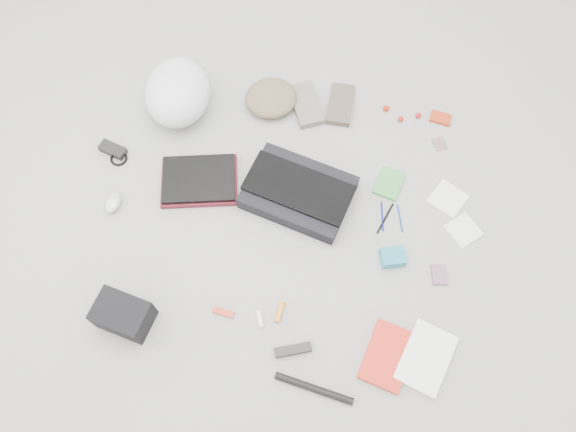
# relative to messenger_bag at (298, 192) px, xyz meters

# --- Properties ---
(ground_plane) EXTENTS (4.00, 4.00, 0.00)m
(ground_plane) POSITION_rel_messenger_bag_xyz_m (-0.03, -0.12, -0.03)
(ground_plane) COLOR gray
(messenger_bag) EXTENTS (0.49, 0.41, 0.07)m
(messenger_bag) POSITION_rel_messenger_bag_xyz_m (0.00, 0.00, 0.00)
(messenger_bag) COLOR black
(messenger_bag) RESTS_ON ground_plane
(bag_flap) EXTENTS (0.46, 0.32, 0.01)m
(bag_flap) POSITION_rel_messenger_bag_xyz_m (0.00, -0.00, 0.04)
(bag_flap) COLOR black
(bag_flap) RESTS_ON messenger_bag
(laptop_sleeve) EXTENTS (0.34, 0.28, 0.02)m
(laptop_sleeve) POSITION_rel_messenger_bag_xyz_m (-0.41, 0.02, -0.02)
(laptop_sleeve) COLOR #5A1621
(laptop_sleeve) RESTS_ON ground_plane
(laptop) EXTENTS (0.32, 0.26, 0.02)m
(laptop) POSITION_rel_messenger_bag_xyz_m (-0.41, 0.02, -0.00)
(laptop) COLOR black
(laptop) RESTS_ON laptop_sleeve
(bike_helmet) EXTENTS (0.29, 0.36, 0.21)m
(bike_helmet) POSITION_rel_messenger_bag_xyz_m (-0.55, 0.39, 0.07)
(bike_helmet) COLOR silver
(bike_helmet) RESTS_ON ground_plane
(beanie) EXTENTS (0.29, 0.28, 0.08)m
(beanie) POSITION_rel_messenger_bag_xyz_m (-0.16, 0.45, 0.01)
(beanie) COLOR brown
(beanie) RESTS_ON ground_plane
(mitten_left) EXTENTS (0.18, 0.25, 0.03)m
(mitten_left) POSITION_rel_messenger_bag_xyz_m (-0.01, 0.45, -0.02)
(mitten_left) COLOR slate
(mitten_left) RESTS_ON ground_plane
(mitten_right) EXTENTS (0.12, 0.21, 0.03)m
(mitten_right) POSITION_rel_messenger_bag_xyz_m (0.15, 0.46, -0.02)
(mitten_right) COLOR brown
(mitten_right) RESTS_ON ground_plane
(power_brick) EXTENTS (0.12, 0.09, 0.03)m
(power_brick) POSITION_rel_messenger_bag_xyz_m (-0.80, 0.14, -0.02)
(power_brick) COLOR black
(power_brick) RESTS_ON ground_plane
(cable_coil) EXTENTS (0.08, 0.08, 0.01)m
(cable_coil) POSITION_rel_messenger_bag_xyz_m (-0.77, 0.10, -0.03)
(cable_coil) COLOR black
(cable_coil) RESTS_ON ground_plane
(mouse) EXTENTS (0.07, 0.10, 0.04)m
(mouse) POSITION_rel_messenger_bag_xyz_m (-0.74, -0.11, -0.02)
(mouse) COLOR #B0AFB4
(mouse) RESTS_ON ground_plane
(camera_bag) EXTENTS (0.22, 0.18, 0.12)m
(camera_bag) POSITION_rel_messenger_bag_xyz_m (-0.58, -0.57, 0.03)
(camera_bag) COLOR black
(camera_bag) RESTS_ON ground_plane
(multitool) EXTENTS (0.08, 0.04, 0.01)m
(multitool) POSITION_rel_messenger_bag_xyz_m (-0.23, -0.51, -0.03)
(multitool) COLOR #B6311D
(multitool) RESTS_ON ground_plane
(toiletry_tube_white) EXTENTS (0.04, 0.07, 0.02)m
(toiletry_tube_white) POSITION_rel_messenger_bag_xyz_m (-0.10, -0.52, -0.03)
(toiletry_tube_white) COLOR white
(toiletry_tube_white) RESTS_ON ground_plane
(toiletry_tube_orange) EXTENTS (0.04, 0.08, 0.02)m
(toiletry_tube_orange) POSITION_rel_messenger_bag_xyz_m (-0.02, -0.49, -0.02)
(toiletry_tube_orange) COLOR orange
(toiletry_tube_orange) RESTS_ON ground_plane
(u_lock) EXTENTS (0.14, 0.07, 0.03)m
(u_lock) POSITION_rel_messenger_bag_xyz_m (0.04, -0.63, -0.02)
(u_lock) COLOR black
(u_lock) RESTS_ON ground_plane
(bike_pump) EXTENTS (0.28, 0.09, 0.03)m
(bike_pump) POSITION_rel_messenger_bag_xyz_m (0.12, -0.75, -0.02)
(bike_pump) COLOR black
(bike_pump) RESTS_ON ground_plane
(book_red) EXTENTS (0.21, 0.26, 0.02)m
(book_red) POSITION_rel_messenger_bag_xyz_m (0.38, -0.61, -0.02)
(book_red) COLOR red
(book_red) RESTS_ON ground_plane
(book_white) EXTENTS (0.24, 0.28, 0.02)m
(book_white) POSITION_rel_messenger_bag_xyz_m (0.51, -0.61, -0.02)
(book_white) COLOR silver
(book_white) RESTS_ON ground_plane
(notepad) EXTENTS (0.14, 0.16, 0.02)m
(notepad) POSITION_rel_messenger_bag_xyz_m (0.37, 0.09, -0.03)
(notepad) COLOR #378B3F
(notepad) RESTS_ON ground_plane
(pen_blue) EXTENTS (0.02, 0.13, 0.01)m
(pen_blue) POSITION_rel_messenger_bag_xyz_m (0.34, -0.06, -0.03)
(pen_blue) COLOR navy
(pen_blue) RESTS_ON ground_plane
(pen_black) EXTENTS (0.07, 0.14, 0.01)m
(pen_black) POSITION_rel_messenger_bag_xyz_m (0.36, -0.07, -0.03)
(pen_black) COLOR black
(pen_black) RESTS_ON ground_plane
(pen_navy) EXTENTS (0.03, 0.12, 0.01)m
(pen_navy) POSITION_rel_messenger_bag_xyz_m (0.42, -0.06, -0.03)
(pen_navy) COLOR navy
(pen_navy) RESTS_ON ground_plane
(accordion_wallet) EXTENTS (0.10, 0.09, 0.05)m
(accordion_wallet) POSITION_rel_messenger_bag_xyz_m (0.39, -0.24, -0.01)
(accordion_wallet) COLOR teal
(accordion_wallet) RESTS_ON ground_plane
(card_deck) EXTENTS (0.06, 0.08, 0.01)m
(card_deck) POSITION_rel_messenger_bag_xyz_m (0.57, -0.29, -0.03)
(card_deck) COLOR #835872
(card_deck) RESTS_ON ground_plane
(napkin_top) EXTENTS (0.18, 0.18, 0.01)m
(napkin_top) POSITION_rel_messenger_bag_xyz_m (0.61, 0.05, -0.03)
(napkin_top) COLOR silver
(napkin_top) RESTS_ON ground_plane
(napkin_bottom) EXTENTS (0.16, 0.16, 0.01)m
(napkin_bottom) POSITION_rel_messenger_bag_xyz_m (0.67, -0.09, -0.03)
(napkin_bottom) COLOR silver
(napkin_bottom) RESTS_ON ground_plane
(lollipop_a) EXTENTS (0.03, 0.03, 0.03)m
(lollipop_a) POSITION_rel_messenger_bag_xyz_m (0.35, 0.46, -0.02)
(lollipop_a) COLOR #A81E05
(lollipop_a) RESTS_ON ground_plane
(lollipop_b) EXTENTS (0.03, 0.03, 0.02)m
(lollipop_b) POSITION_rel_messenger_bag_xyz_m (0.41, 0.41, -0.02)
(lollipop_b) COLOR #99180B
(lollipop_b) RESTS_ON ground_plane
(lollipop_c) EXTENTS (0.03, 0.03, 0.03)m
(lollipop_c) POSITION_rel_messenger_bag_xyz_m (0.49, 0.44, -0.02)
(lollipop_c) COLOR maroon
(lollipop_c) RESTS_ON ground_plane
(altoids_tin) EXTENTS (0.10, 0.08, 0.02)m
(altoids_tin) POSITION_rel_messenger_bag_xyz_m (0.58, 0.44, -0.03)
(altoids_tin) COLOR #B03119
(altoids_tin) RESTS_ON ground_plane
(stamp_sheet) EXTENTS (0.07, 0.08, 0.00)m
(stamp_sheet) POSITION_rel_messenger_bag_xyz_m (0.58, 0.31, -0.03)
(stamp_sheet) COLOR #7B5668
(stamp_sheet) RESTS_ON ground_plane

